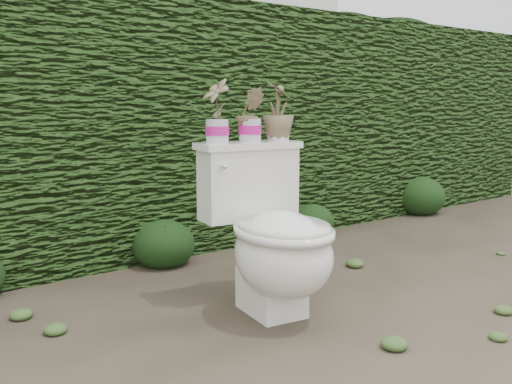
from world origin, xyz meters
TOP-DOWN VIEW (x-y plane):
  - ground at (0.00, 0.00)m, footprint 60.00×60.00m
  - hedge at (0.00, 1.60)m, footprint 8.00×1.00m
  - house_wall at (0.60, 6.00)m, footprint 8.00×3.50m
  - toilet at (-0.05, 0.03)m, footprint 0.55×0.74m
  - potted_plant_left at (-0.18, 0.29)m, footprint 0.11×0.15m
  - potted_plant_center at (-0.01, 0.27)m, footprint 0.17×0.16m
  - potted_plant_right at (0.15, 0.24)m, footprint 0.21×0.21m
  - liriope_clump_2 at (-0.07, 1.05)m, footprint 0.37×0.37m
  - liriope_clump_3 at (1.16, 1.07)m, footprint 0.32×0.32m
  - liriope_clump_4 at (2.45, 1.09)m, footprint 0.44×0.44m

SIDE VIEW (x-z plane):
  - ground at x=0.00m, z-range 0.00..0.00m
  - liriope_clump_3 at x=1.16m, z-range 0.00..0.26m
  - liriope_clump_2 at x=-0.07m, z-range 0.00..0.30m
  - liriope_clump_4 at x=2.45m, z-range 0.00..0.35m
  - toilet at x=-0.05m, z-range -0.03..0.74m
  - hedge at x=0.00m, z-range 0.00..1.60m
  - potted_plant_center at x=-0.01m, z-range 0.78..1.02m
  - potted_plant_right at x=0.15m, z-range 0.78..1.05m
  - potted_plant_left at x=-0.18m, z-range 0.78..1.06m
  - house_wall at x=0.60m, z-range 0.00..4.00m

